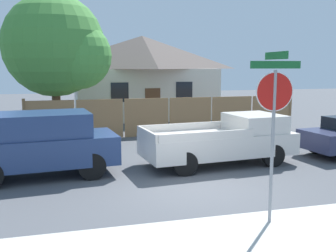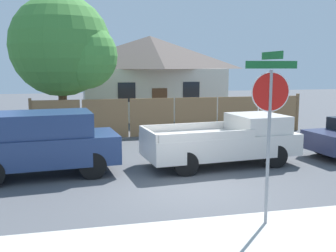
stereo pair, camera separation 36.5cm
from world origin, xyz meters
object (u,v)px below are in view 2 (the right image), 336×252
(house, at_px, (150,75))
(oak_tree, at_px, (66,48))
(stop_sign, at_px, (270,107))
(orange_pickup, at_px, (226,140))
(red_suv, at_px, (41,142))

(house, bearing_deg, oak_tree, -130.85)
(oak_tree, height_order, stop_sign, oak_tree)
(stop_sign, bearing_deg, oak_tree, 113.08)
(oak_tree, bearing_deg, house, 49.15)
(house, height_order, orange_pickup, house)
(house, relative_size, stop_sign, 2.59)
(house, bearing_deg, orange_pickup, -89.48)
(oak_tree, bearing_deg, stop_sign, -70.95)
(red_suv, relative_size, stop_sign, 1.29)
(house, xyz_separation_m, stop_sign, (-0.93, -18.03, -0.24))
(house, relative_size, orange_pickup, 1.76)
(oak_tree, xyz_separation_m, orange_pickup, (5.23, -7.22, -3.28))
(stop_sign, bearing_deg, house, 91.09)
(red_suv, xyz_separation_m, orange_pickup, (5.89, 0.02, -0.22))
(red_suv, bearing_deg, oak_tree, 79.46)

